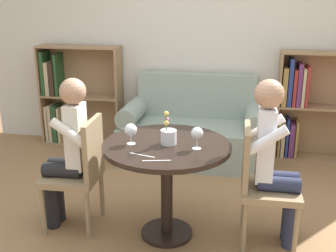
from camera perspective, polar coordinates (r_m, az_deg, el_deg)
ground_plane at (r=3.40m, az=-0.16°, el=-14.42°), size 16.00×16.00×0.00m
back_wall at (r=4.90m, az=4.27°, el=12.38°), size 5.20×0.05×2.70m
round_table at (r=3.12m, az=-0.17°, el=-4.99°), size 0.94×0.94×0.75m
couch at (r=4.70m, az=3.40°, el=-0.80°), size 1.56×0.80×0.92m
bookshelf_left at (r=5.27m, az=-12.86°, el=3.94°), size 0.98×0.28×1.20m
bookshelf_right at (r=4.91m, az=18.60°, el=2.56°), size 0.98×0.28×1.20m
chair_left at (r=3.36m, az=-11.83°, el=-5.70°), size 0.43×0.43×0.90m
chair_right at (r=3.17m, az=12.46°, el=-7.25°), size 0.43×0.43×0.90m
person_left at (r=3.33m, az=-13.47°, el=-3.27°), size 0.42×0.35×1.21m
person_right at (r=3.11m, az=14.30°, el=-4.44°), size 0.42×0.34×1.25m
wine_glass_left at (r=3.04m, az=-5.07°, el=-0.60°), size 0.09×0.09×0.15m
wine_glass_right at (r=2.94m, az=3.97°, el=-1.06°), size 0.09×0.09×0.16m
flower_vase at (r=3.04m, az=0.05°, el=-1.18°), size 0.12×0.12×0.25m
knife_left_setting at (r=2.86m, az=-3.50°, el=-3.96°), size 0.19×0.06×0.00m
fork_left_setting at (r=2.77m, az=-1.55°, el=-4.70°), size 0.19×0.05×0.00m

